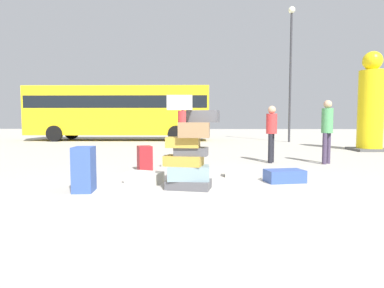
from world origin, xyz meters
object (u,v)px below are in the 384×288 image
Objects in this scene: suitcase_navy_upright_blue at (284,176)px; suitcase_cream_left_side at (243,171)px; person_passerby_in_red at (183,127)px; suitcase_navy_behind_tower at (84,169)px; suitcase_cream_right_side at (144,177)px; lamp_post at (291,57)px; person_tourist_with_camera at (327,126)px; yellow_dummy_statue at (371,107)px; suitcase_tower at (189,152)px; person_bearded_onlooker at (271,129)px; parked_bus at (120,110)px; suitcase_maroon_white_trunk at (145,159)px; suitcase_cream_foreground_near at (176,162)px.

suitcase_cream_left_side is at bearing 131.68° from suitcase_navy_upright_blue.
person_passerby_in_red is at bearing 123.77° from suitcase_cream_left_side.
suitcase_navy_behind_tower is at bearing -145.30° from suitcase_cream_left_side.
suitcase_cream_right_side is 14.14m from lamp_post.
person_tourist_with_camera is 0.45× the size of yellow_dummy_statue.
suitcase_navy_behind_tower is 11.62m from yellow_dummy_statue.
yellow_dummy_statue reaches higher than suitcase_navy_upright_blue.
yellow_dummy_statue reaches higher than suitcase_tower.
parked_bus is (-6.87, 10.23, 0.88)m from person_bearded_onlooker.
suitcase_cream_right_side is (-2.70, -0.19, -0.01)m from suitcase_navy_upright_blue.
suitcase_maroon_white_trunk is at bearing 119.77° from suitcase_tower.
lamp_post is (6.78, 12.79, 4.26)m from suitcase_navy_behind_tower.
suitcase_navy_upright_blue is 1.11× the size of suitcase_cream_foreground_near.
lamp_post reaches higher than suitcase_maroon_white_trunk.
suitcase_navy_upright_blue is 0.90m from suitcase_cream_left_side.
suitcase_navy_behind_tower is 4.64m from person_passerby_in_red.
parked_bus is (-2.94, 14.12, 1.46)m from suitcase_navy_behind_tower.
suitcase_tower is 4.22m from person_bearded_onlooker.
suitcase_navy_upright_blue reaches higher than suitcase_cream_right_side.
person_passerby_in_red is 10.62m from lamp_post.
suitcase_tower is 14.06m from lamp_post.
suitcase_cream_foreground_near is 0.06× the size of parked_bus.
person_bearded_onlooker is at bearing 64.21° from suitcase_cream_right_side.
person_tourist_with_camera is at bearing 30.67° from suitcase_cream_foreground_near.
suitcase_navy_upright_blue is at bearing 22.55° from suitcase_cream_right_side.
suitcase_cream_left_side is 0.98× the size of suitcase_navy_behind_tower.
suitcase_maroon_white_trunk is (-2.23, 0.77, 0.17)m from suitcase_cream_left_side.
suitcase_navy_behind_tower is 0.43× the size of person_tourist_with_camera.
lamp_post reaches higher than person_tourist_with_camera.
suitcase_maroon_white_trunk is 5.03m from person_tourist_with_camera.
suitcase_navy_upright_blue is (1.82, 0.67, -0.53)m from suitcase_tower.
person_passerby_in_red is (-3.99, 0.71, -0.03)m from person_tourist_with_camera.
suitcase_cream_right_side is 1.20m from suitcase_navy_behind_tower.
suitcase_cream_right_side is at bearing -11.18° from person_tourist_with_camera.
yellow_dummy_statue is at bearing 153.94° from person_bearded_onlooker.
person_bearded_onlooker is (2.18, 3.61, 0.31)m from suitcase_tower.
lamp_post is (5.02, 12.51, 3.99)m from suitcase_tower.
suitcase_navy_behind_tower is (-1.76, -0.28, -0.27)m from suitcase_tower.
suitcase_maroon_white_trunk reaches higher than suitcase_navy_upright_blue.
lamp_post reaches higher than suitcase_cream_left_side.
person_bearded_onlooker is (2.62, 0.88, 0.83)m from suitcase_cream_foreground_near.
suitcase_maroon_white_trunk is 0.78× the size of suitcase_navy_behind_tower.
lamp_post reaches higher than suitcase_navy_behind_tower.
person_bearded_onlooker is at bearing 70.99° from suitcase_navy_upright_blue.
suitcase_navy_upright_blue is at bearing -28.93° from suitcase_cream_left_side.
suitcase_maroon_white_trunk is 2.34m from suitcase_navy_behind_tower.
suitcase_tower is at bearing -0.92° from person_tourist_with_camera.
suitcase_navy_behind_tower is 5.56m from person_bearded_onlooker.
suitcase_cream_left_side is 0.10× the size of lamp_post.
suitcase_cream_foreground_near is at bearing 97.54° from suitcase_cream_right_side.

